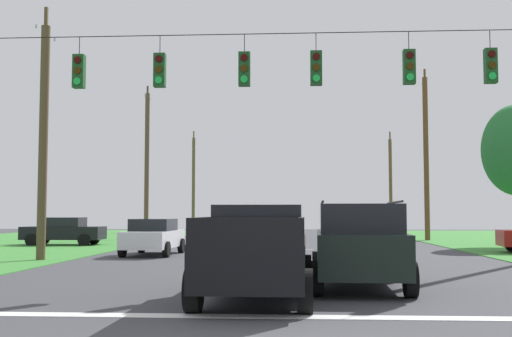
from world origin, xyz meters
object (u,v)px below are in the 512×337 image
object	(u,v)px
pickup_truck	(257,252)
distant_car_oncoming	(64,231)
utility_pole_distant_right	(147,164)
suv_black	(358,243)
utility_pole_far_left	(43,138)
utility_pole_near_left	(391,184)
distant_car_crossing_white	(153,236)
utility_pole_distant_left	(193,182)
utility_pole_far_right	(426,156)
overhead_signal_span	(282,123)

from	to	relation	value
pickup_truck	distant_car_oncoming	world-z (taller)	pickup_truck
utility_pole_distant_right	suv_black	bearing A→B (deg)	-66.92
suv_black	utility_pole_far_left	bearing A→B (deg)	143.80
utility_pole_near_left	utility_pole_distant_right	xyz separation A→B (m)	(-18.81, -17.24, 0.61)
pickup_truck	utility_pole_distant_right	distance (m)	30.39
distant_car_oncoming	utility_pole_far_left	size ratio (longest dim) A/B	0.45
pickup_truck	utility_pole_far_left	size ratio (longest dim) A/B	0.56
distant_car_crossing_white	utility_pole_distant_right	xyz separation A→B (m)	(-3.93, 15.40, 4.27)
suv_black	utility_pole_distant_left	bearing A→B (deg)	103.89
suv_black	distant_car_oncoming	size ratio (longest dim) A/B	1.12
utility_pole_distant_left	utility_pole_distant_right	bearing A→B (deg)	-90.80
utility_pole_near_left	pickup_truck	bearing A→B (deg)	-101.94
suv_black	utility_pole_far_right	distance (m)	27.33
utility_pole_far_right	utility_pole_distant_right	world-z (taller)	utility_pole_far_right
distant_car_oncoming	distant_car_crossing_white	bearing A→B (deg)	-48.48
suv_black	utility_pole_far_right	bearing A→B (deg)	74.96
utility_pole_far_right	pickup_truck	bearing A→B (deg)	-108.37
utility_pole_distant_left	overhead_signal_span	bearing A→B (deg)	-77.82
pickup_truck	utility_pole_distant_left	world-z (taller)	utility_pole_distant_left
pickup_truck	utility_pole_distant_right	xyz separation A→B (m)	(-9.10, 28.71, 4.09)
pickup_truck	utility_pole_near_left	bearing A→B (deg)	78.06
distant_car_oncoming	utility_pole_distant_right	distance (m)	9.37
overhead_signal_span	utility_pole_far_right	bearing A→B (deg)	69.77
distant_car_oncoming	suv_black	bearing A→B (deg)	-53.19
pickup_truck	utility_pole_near_left	size ratio (longest dim) A/B	0.59
distant_car_oncoming	overhead_signal_span	bearing A→B (deg)	-53.94
utility_pole_far_left	utility_pole_distant_right	size ratio (longest dim) A/B	0.93
distant_car_oncoming	utility_pole_far_left	bearing A→B (deg)	-73.85
utility_pole_far_right	utility_pole_near_left	bearing A→B (deg)	88.68
pickup_truck	utility_pole_near_left	world-z (taller)	utility_pole_near_left
overhead_signal_span	utility_pole_far_left	distance (m)	10.93
utility_pole_far_right	distant_car_crossing_white	bearing A→B (deg)	-134.53
utility_pole_far_left	utility_pole_distant_right	bearing A→B (deg)	91.29
utility_pole_distant_right	utility_pole_distant_left	xyz separation A→B (m)	(0.26, 18.31, -0.31)
overhead_signal_span	pickup_truck	size ratio (longest dim) A/B	3.31
suv_black	utility_pole_distant_right	world-z (taller)	utility_pole_distant_right
suv_black	distant_car_crossing_white	size ratio (longest dim) A/B	1.12
suv_black	utility_pole_near_left	distance (m)	44.74
distant_car_crossing_white	utility_pole_distant_right	bearing A→B (deg)	104.33
distant_car_crossing_white	utility_pole_far_right	xyz separation A→B (m)	(14.47, 14.70, 4.61)
utility_pole_far_right	distant_car_oncoming	bearing A→B (deg)	-161.18
utility_pole_near_left	utility_pole_far_left	distance (m)	40.39
pickup_truck	suv_black	distance (m)	3.02
distant_car_crossing_white	utility_pole_distant_left	bearing A→B (deg)	96.23
overhead_signal_span	utility_pole_distant_left	xyz separation A→B (m)	(-9.29, 43.04, 0.52)
utility_pole_near_left	utility_pole_distant_left	size ratio (longest dim) A/B	0.97
distant_car_crossing_white	utility_pole_near_left	size ratio (longest dim) A/B	0.47
distant_car_oncoming	utility_pole_distant_right	size ratio (longest dim) A/B	0.42
pickup_truck	distant_car_oncoming	distance (m)	23.93
utility_pole_distant_left	utility_pole_far_left	bearing A→B (deg)	-89.74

